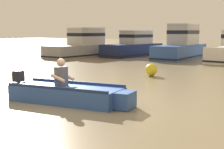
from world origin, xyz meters
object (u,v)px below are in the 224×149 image
at_px(moored_boat_grey, 83,46).
at_px(moored_boat_navy, 133,46).
at_px(moored_boat_blue, 181,46).
at_px(mooring_buoy, 151,70).
at_px(rowboat_with_person, 68,93).

relative_size(moored_boat_grey, moored_boat_navy, 1.15).
distance_m(moored_boat_blue, mooring_buoy, 9.62).
xyz_separation_m(moored_boat_grey, moored_boat_navy, (3.12, 2.17, -0.06)).
bearing_deg(mooring_buoy, rowboat_with_person, -86.17).
xyz_separation_m(rowboat_with_person, moored_boat_blue, (-2.57, 15.35, 0.64)).
height_order(moored_boat_grey, moored_boat_navy, moored_boat_grey).
bearing_deg(mooring_buoy, moored_boat_blue, 103.03).
distance_m(rowboat_with_person, moored_boat_grey, 16.35).
bearing_deg(rowboat_with_person, moored_boat_blue, 99.49).
xyz_separation_m(rowboat_with_person, mooring_buoy, (-0.40, 6.00, 0.02)).
height_order(moored_boat_grey, moored_boat_blue, moored_boat_blue).
bearing_deg(moored_boat_blue, moored_boat_grey, -163.39).
bearing_deg(moored_boat_navy, rowboat_with_person, -67.44).
relative_size(rowboat_with_person, moored_boat_navy, 0.67).
bearing_deg(moored_boat_blue, rowboat_with_person, -80.51).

